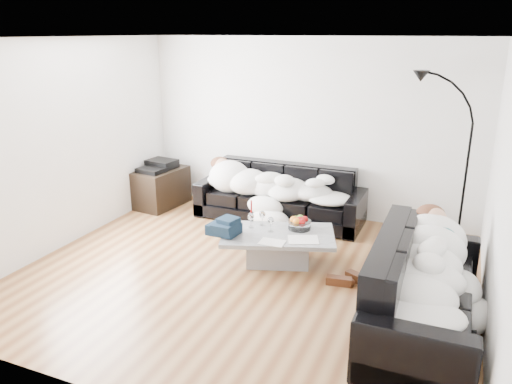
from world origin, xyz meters
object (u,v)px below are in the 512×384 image
at_px(candle_right, 251,211).
at_px(stereo, 158,165).
at_px(sofa_back, 279,194).
at_px(wine_glass_a, 262,218).
at_px(sleeper_right, 428,265).
at_px(sofa_right, 425,285).
at_px(sleeper_back, 278,180).
at_px(wine_glass_c, 271,224).
at_px(shoes, 348,279).
at_px(coffee_table, 278,248).
at_px(fruit_bowl, 300,222).
at_px(candle_left, 251,212).
at_px(wine_glass_b, 251,220).
at_px(av_cabinet, 160,187).
at_px(floor_lamp, 466,171).

height_order(candle_right, stereo, stereo).
bearing_deg(sofa_back, wine_glass_a, -79.75).
bearing_deg(stereo, sleeper_right, -18.42).
height_order(sofa_right, stereo, sofa_right).
distance_m(sleeper_back, wine_glass_c, 1.37).
distance_m(wine_glass_c, shoes, 1.10).
relative_size(sofa_back, candle_right, 9.04).
relative_size(coffee_table, fruit_bowl, 4.78).
bearing_deg(candle_left, coffee_table, -31.20).
relative_size(sleeper_right, wine_glass_a, 10.25).
bearing_deg(candle_left, stereo, 154.42).
height_order(wine_glass_b, candle_right, candle_right).
relative_size(wine_glass_c, candle_left, 0.83).
bearing_deg(sleeper_right, sleeper_back, 46.91).
xyz_separation_m(sleeper_right, coffee_table, (-1.72, 0.75, -0.45)).
bearing_deg(wine_glass_b, sofa_right, -20.75).
xyz_separation_m(sofa_back, fruit_bowl, (0.68, -1.14, 0.07)).
bearing_deg(candle_right, wine_glass_a, -23.94).
bearing_deg(candle_left, sofa_right, -25.29).
height_order(sleeper_right, stereo, sleeper_right).
xyz_separation_m(sleeper_right, wine_glass_b, (-2.09, 0.79, -0.17)).
bearing_deg(candle_right, sofa_back, 91.79).
relative_size(coffee_table, wine_glass_c, 7.27).
relative_size(sofa_back, candle_left, 11.10).
xyz_separation_m(sofa_back, candle_right, (0.03, -1.11, 0.12)).
distance_m(sofa_back, shoes, 2.11).
distance_m(coffee_table, wine_glass_b, 0.47).
bearing_deg(sleeper_right, sofa_right, 0.00).
bearing_deg(av_cabinet, candle_right, -19.17).
relative_size(coffee_table, shoes, 2.82).
bearing_deg(wine_glass_b, av_cabinet, 150.25).
bearing_deg(fruit_bowl, sofa_back, 120.83).
height_order(sleeper_back, stereo, sleeper_back).
distance_m(fruit_bowl, shoes, 0.92).
height_order(sleeper_right, floor_lamp, floor_lamp).
height_order(sofa_right, candle_left, sofa_right).
distance_m(wine_glass_a, wine_glass_c, 0.23).
height_order(candle_left, floor_lamp, floor_lamp).
bearing_deg(wine_glass_a, shoes, -17.14).
height_order(stereo, floor_lamp, floor_lamp).
relative_size(sleeper_back, stereo, 4.67).
bearing_deg(av_cabinet, sofa_back, 10.61).
distance_m(sleeper_right, shoes, 1.17).
distance_m(wine_glass_b, stereo, 2.43).
bearing_deg(sofa_back, candle_left, -89.01).
bearing_deg(stereo, candle_right, -19.08).
relative_size(sleeper_back, shoes, 4.39).
bearing_deg(sofa_right, stereo, 64.57).
distance_m(sleeper_back, fruit_bowl, 1.29).
bearing_deg(candle_right, wine_glass_c, -34.00).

